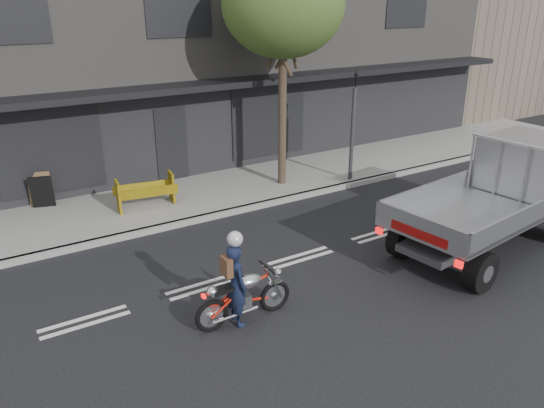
{
  "coord_description": "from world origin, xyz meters",
  "views": [
    {
      "loc": [
        -6.22,
        -8.76,
        5.56
      ],
      "look_at": [
        -0.46,
        0.5,
        1.24
      ],
      "focal_mm": 35.0,
      "sensor_mm": 36.0,
      "label": 1
    }
  ],
  "objects_px": {
    "street_tree": "(283,6)",
    "rider": "(236,285)",
    "flatbed_ute": "(520,181)",
    "construction_barrier": "(149,194)",
    "motorcycle": "(244,296)",
    "traffic_light_pole": "(352,132)",
    "sandwich_board": "(42,192)"
  },
  "relations": [
    {
      "from": "street_tree",
      "to": "rider",
      "type": "height_order",
      "value": "street_tree"
    },
    {
      "from": "rider",
      "to": "flatbed_ute",
      "type": "height_order",
      "value": "flatbed_ute"
    },
    {
      "from": "street_tree",
      "to": "construction_barrier",
      "type": "bearing_deg",
      "value": 179.13
    },
    {
      "from": "motorcycle",
      "to": "flatbed_ute",
      "type": "xyz_separation_m",
      "value": [
        7.43,
        -0.26,
        0.91
      ]
    },
    {
      "from": "street_tree",
      "to": "traffic_light_pole",
      "type": "xyz_separation_m",
      "value": [
        2.0,
        -0.85,
        -3.63
      ]
    },
    {
      "from": "street_tree",
      "to": "construction_barrier",
      "type": "distance_m",
      "value": 6.3
    },
    {
      "from": "traffic_light_pole",
      "to": "rider",
      "type": "xyz_separation_m",
      "value": [
        -6.64,
        -4.82,
        -0.88
      ]
    },
    {
      "from": "street_tree",
      "to": "flatbed_ute",
      "type": "distance_m",
      "value": 7.67
    },
    {
      "from": "construction_barrier",
      "to": "sandwich_board",
      "type": "distance_m",
      "value": 2.9
    },
    {
      "from": "traffic_light_pole",
      "to": "rider",
      "type": "bearing_deg",
      "value": -143.98
    },
    {
      "from": "motorcycle",
      "to": "flatbed_ute",
      "type": "distance_m",
      "value": 7.49
    },
    {
      "from": "street_tree",
      "to": "motorcycle",
      "type": "xyz_separation_m",
      "value": [
        -4.49,
        -5.67,
        -4.77
      ]
    },
    {
      "from": "traffic_light_pole",
      "to": "construction_barrier",
      "type": "relative_size",
      "value": 2.19
    },
    {
      "from": "flatbed_ute",
      "to": "motorcycle",
      "type": "bearing_deg",
      "value": 171.04
    },
    {
      "from": "motorcycle",
      "to": "construction_barrier",
      "type": "xyz_separation_m",
      "value": [
        0.27,
        5.74,
        0.09
      ]
    },
    {
      "from": "construction_barrier",
      "to": "flatbed_ute",
      "type": "bearing_deg",
      "value": -39.96
    },
    {
      "from": "traffic_light_pole",
      "to": "rider",
      "type": "relative_size",
      "value": 2.26
    },
    {
      "from": "street_tree",
      "to": "construction_barrier",
      "type": "height_order",
      "value": "street_tree"
    },
    {
      "from": "traffic_light_pole",
      "to": "sandwich_board",
      "type": "bearing_deg",
      "value": 163.72
    },
    {
      "from": "flatbed_ute",
      "to": "traffic_light_pole",
      "type": "bearing_deg",
      "value": 93.54
    },
    {
      "from": "street_tree",
      "to": "motorcycle",
      "type": "bearing_deg",
      "value": -128.33
    },
    {
      "from": "flatbed_ute",
      "to": "sandwich_board",
      "type": "relative_size",
      "value": 6.02
    },
    {
      "from": "street_tree",
      "to": "motorcycle",
      "type": "distance_m",
      "value": 8.66
    },
    {
      "from": "motorcycle",
      "to": "flatbed_ute",
      "type": "height_order",
      "value": "flatbed_ute"
    },
    {
      "from": "flatbed_ute",
      "to": "construction_barrier",
      "type": "distance_m",
      "value": 9.37
    },
    {
      "from": "traffic_light_pole",
      "to": "construction_barrier",
      "type": "xyz_separation_m",
      "value": [
        -6.21,
        0.91,
        -1.05
      ]
    },
    {
      "from": "rider",
      "to": "motorcycle",
      "type": "bearing_deg",
      "value": -88.74
    },
    {
      "from": "motorcycle",
      "to": "sandwich_board",
      "type": "distance_m",
      "value": 7.65
    },
    {
      "from": "street_tree",
      "to": "rider",
      "type": "distance_m",
      "value": 8.6
    },
    {
      "from": "sandwich_board",
      "to": "street_tree",
      "type": "bearing_deg",
      "value": 2.73
    },
    {
      "from": "construction_barrier",
      "to": "sandwich_board",
      "type": "bearing_deg",
      "value": 146.35
    },
    {
      "from": "flatbed_ute",
      "to": "construction_barrier",
      "type": "bearing_deg",
      "value": 133.07
    }
  ]
}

